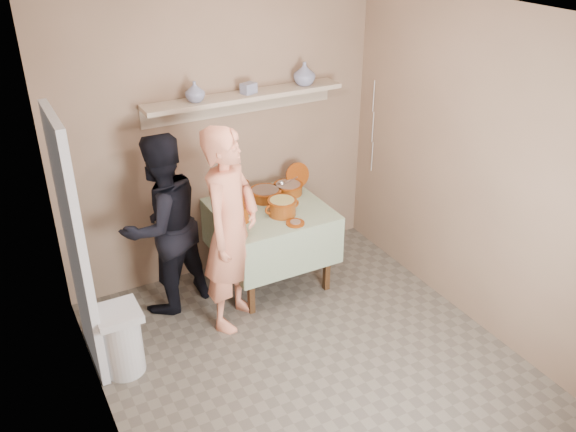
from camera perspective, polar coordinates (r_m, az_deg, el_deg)
ground at (r=4.83m, az=2.72°, el=-14.17°), size 3.50×3.50×0.00m
tile_panel at (r=4.60m, az=-19.22°, el=-2.85°), size 0.06×0.70×2.00m
plate_stack_a at (r=5.49m, az=-5.57°, el=2.07°), size 0.14×0.14×0.19m
plate_stack_b at (r=5.55m, az=-4.44°, el=2.37°), size 0.15×0.15×0.18m
bowl_stack at (r=5.18m, az=-4.46°, el=0.20°), size 0.14×0.14×0.14m
empty_bowl at (r=5.36m, az=-5.40°, el=0.56°), size 0.17×0.17×0.05m
propped_lid at (r=5.78m, az=0.89°, el=3.85°), size 0.24×0.07×0.24m
vase_right at (r=5.56m, az=1.55°, el=13.17°), size 0.25×0.25×0.20m
vase_left at (r=5.14m, az=-8.71°, el=11.43°), size 0.19×0.19×0.17m
ceramic_box at (r=5.33m, az=-3.71°, el=11.84°), size 0.15×0.13×0.09m
person_cook at (r=4.86m, az=-5.38°, el=-1.32°), size 0.75×0.72×1.74m
person_helper at (r=5.18m, az=-11.67°, el=-0.81°), size 0.93×0.83×1.59m
room_shell at (r=3.94m, az=3.24°, el=3.53°), size 3.04×3.54×2.62m
serving_table at (r=5.48m, az=-1.70°, el=-0.34°), size 0.97×0.97×0.76m
cazuela_meat_a at (r=5.56m, az=-2.13°, el=2.13°), size 0.30×0.30×0.10m
cazuela_meat_b at (r=5.66m, az=0.02°, el=2.65°), size 0.28×0.28×0.10m
ladle at (r=5.63m, az=-0.55°, el=3.06°), size 0.08×0.26×0.19m
cazuela_rice at (r=5.27m, az=-0.56°, el=0.96°), size 0.33×0.25×0.14m
front_plate at (r=5.15m, az=0.69°, el=-0.65°), size 0.16×0.16×0.03m
wall_shelf at (r=5.38m, az=-4.15°, el=10.95°), size 1.80×0.25×0.21m
trash_bin at (r=4.80m, az=-15.30°, el=-11.17°), size 0.32×0.32×0.56m
electrical_cord at (r=5.98m, az=7.94°, el=8.24°), size 0.01×0.05×0.90m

